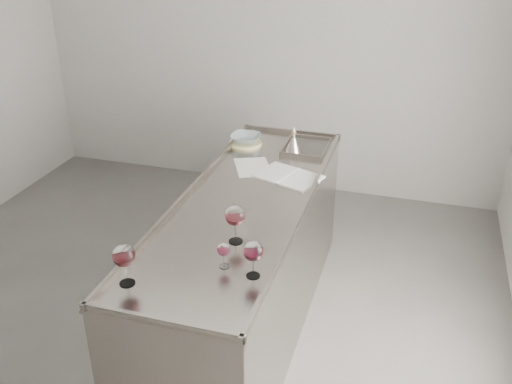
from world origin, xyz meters
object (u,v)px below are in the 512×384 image
(ceramic_bowl, at_px, (246,138))
(wine_funnel, at_px, (294,145))
(counter, at_px, (246,265))
(wine_glass_middle, at_px, (235,216))
(notebook, at_px, (288,176))
(wine_glass_small, at_px, (224,250))
(wine_glass_left, at_px, (124,257))
(wine_glass_right, at_px, (253,252))

(ceramic_bowl, distance_m, wine_funnel, 0.38)
(counter, relative_size, wine_glass_middle, 11.30)
(counter, xyz_separation_m, notebook, (0.17, 0.40, 0.47))
(counter, xyz_separation_m, wine_glass_small, (0.11, -0.70, 0.56))
(counter, xyz_separation_m, ceramic_bowl, (-0.28, 0.87, 0.52))
(counter, relative_size, notebook, 5.08)
(wine_glass_small, bearing_deg, wine_glass_left, -145.86)
(wine_glass_middle, height_order, notebook, wine_glass_middle)
(wine_glass_middle, relative_size, wine_funnel, 1.07)
(notebook, height_order, wine_funnel, wine_funnel)
(wine_glass_middle, distance_m, ceramic_bowl, 1.39)
(notebook, bearing_deg, wine_glass_left, -87.88)
(wine_glass_right, relative_size, wine_funnel, 0.96)
(ceramic_bowl, bearing_deg, wine_glass_right, -71.13)
(wine_glass_middle, xyz_separation_m, wine_glass_small, (0.02, -0.24, -0.06))
(wine_glass_middle, height_order, ceramic_bowl, wine_glass_middle)
(wine_glass_small, distance_m, wine_funnel, 1.52)
(wine_glass_middle, height_order, wine_funnel, wine_glass_middle)
(wine_glass_right, distance_m, ceramic_bowl, 1.70)
(counter, relative_size, wine_glass_left, 11.49)
(wine_glass_left, distance_m, wine_glass_right, 0.60)
(ceramic_bowl, height_order, wine_funnel, wine_funnel)
(counter, xyz_separation_m, wine_glass_left, (-0.28, -0.97, 0.62))
(notebook, xyz_separation_m, wine_funnel, (-0.06, 0.41, 0.06))
(notebook, height_order, ceramic_bowl, ceramic_bowl)
(counter, relative_size, wine_funnel, 12.10)
(wine_funnel, bearing_deg, wine_glass_small, -89.56)
(wine_glass_left, xyz_separation_m, notebook, (0.44, 1.37, -0.14))
(counter, distance_m, wine_glass_small, 0.91)
(wine_glass_middle, relative_size, wine_glass_small, 1.61)
(wine_glass_small, distance_m, notebook, 1.11)
(wine_glass_left, distance_m, wine_glass_small, 0.47)
(wine_glass_middle, distance_m, notebook, 0.88)
(wine_glass_small, relative_size, wine_funnel, 0.67)
(wine_glass_right, bearing_deg, wine_funnel, 96.31)
(ceramic_bowl, bearing_deg, wine_glass_left, -90.00)
(wine_glass_small, bearing_deg, wine_glass_middle, 94.92)
(counter, bearing_deg, ceramic_bowl, 107.57)
(notebook, relative_size, wine_funnel, 2.38)
(wine_glass_middle, xyz_separation_m, notebook, (0.07, 0.86, -0.15))
(wine_glass_left, distance_m, wine_funnel, 1.82)
(wine_glass_left, xyz_separation_m, wine_glass_middle, (0.37, 0.50, 0.00))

